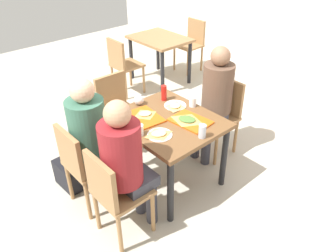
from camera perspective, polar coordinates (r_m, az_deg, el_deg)
name	(u,v)px	position (r m, az deg, el deg)	size (l,w,h in m)	color
ground_plane	(168,179)	(3.52, 0.00, -9.20)	(10.00, 10.00, 0.02)	#B2AD9E
main_table	(168,129)	(3.13, 0.00, -0.51)	(0.97, 0.83, 0.73)	brown
chair_near_left	(82,162)	(3.00, -14.66, -6.08)	(0.40, 0.40, 0.86)	#9E7247
chair_near_right	(113,191)	(2.67, -9.44, -11.05)	(0.40, 0.40, 0.86)	#9E7247
chair_far_side	(221,111)	(3.69, 9.25, 2.55)	(0.40, 0.40, 0.86)	#9E7247
chair_left_end	(117,106)	(3.78, -8.88, 3.37)	(0.40, 0.40, 0.86)	#9E7247
person_in_red	(93,133)	(2.91, -12.94, -1.18)	(0.32, 0.42, 1.27)	#383842
person_in_brown_jacket	(126,159)	(2.57, -7.34, -5.68)	(0.32, 0.42, 1.27)	#383842
person_far_side	(215,95)	(3.48, 8.11, 5.29)	(0.32, 0.42, 1.27)	#383842
tray_red_near	(144,117)	(3.10, -4.11, 1.54)	(0.36, 0.26, 0.02)	#D85914
tray_red_far	(190,121)	(3.04, 3.90, 0.86)	(0.36, 0.26, 0.02)	#D85914
paper_plate_center	(175,105)	(3.30, 1.26, 3.59)	(0.22, 0.22, 0.01)	white
paper_plate_near_edge	(160,135)	(2.85, -1.45, -1.54)	(0.22, 0.22, 0.01)	white
pizza_slice_a	(145,114)	(3.12, -4.00, 2.11)	(0.19, 0.20, 0.02)	tan
pizza_slice_b	(187,120)	(3.03, 3.30, 1.13)	(0.28, 0.26, 0.02)	tan
pizza_slice_c	(175,106)	(3.26, 1.25, 3.50)	(0.22, 0.23, 0.02)	#DBAD60
pizza_slice_d	(159,134)	(2.84, -1.61, -1.36)	(0.21, 0.23, 0.02)	tan
plastic_cup_a	(193,102)	(3.28, 4.32, 4.23)	(0.07, 0.07, 0.10)	white
plastic_cup_b	(139,130)	(2.84, -4.97, -0.69)	(0.07, 0.07, 0.10)	white
soda_can	(202,131)	(2.81, 5.98, -0.92)	(0.07, 0.07, 0.12)	#B7BCC6
condiment_bottle	(164,93)	(3.37, -0.72, 5.76)	(0.06, 0.06, 0.16)	red
foil_bundle	(139,100)	(3.31, -5.08, 4.52)	(0.10, 0.10, 0.10)	silver
handbag	(68,175)	(3.48, -16.91, -8.16)	(0.32, 0.16, 0.28)	black
background_table	(160,45)	(5.36, -1.43, 13.85)	(0.90, 0.70, 0.73)	#9E7247
background_chair_near	(122,63)	(4.98, -7.93, 10.82)	(0.40, 0.40, 0.86)	#9E7247
background_chair_far	(192,41)	(5.87, 4.17, 14.46)	(0.40, 0.40, 0.86)	#9E7247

